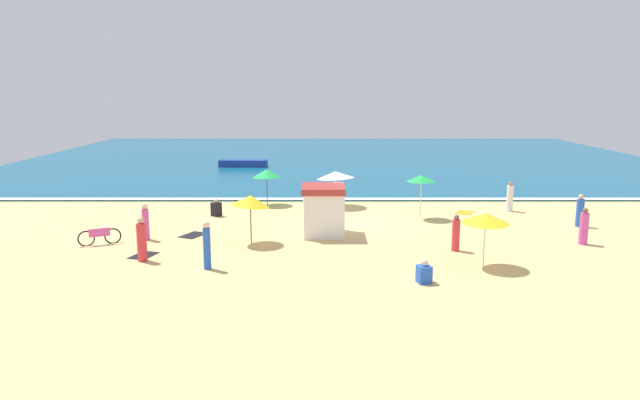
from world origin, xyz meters
The scene contains 23 objects.
ground_plane centered at (0.00, 0.00, 0.00)m, with size 60.00×60.00×0.00m, color #D8B775.
ocean_water centered at (0.00, 28.00, 0.05)m, with size 60.00×44.00×0.10m, color #0F567A.
wave_breaker_foam centered at (0.00, 6.30, 0.10)m, with size 57.00×0.70×0.01m, color white.
lifeguard_cabana centered at (-1.75, -2.17, 1.19)m, with size 1.99×2.19×2.33m.
beach_umbrella_0 centered at (-5.02, 4.98, 1.88)m, with size 2.38×2.38×2.15m.
beach_umbrella_1 centered at (4.40, -7.16, 1.91)m, with size 2.01×2.02×2.14m.
beach_umbrella_2 centered at (-1.01, 4.53, 1.85)m, with size 3.11×3.11×2.14m.
beach_umbrella_3 centered at (-4.96, -3.71, 1.92)m, with size 2.28×2.26×2.25m.
beach_umbrella_4 centered at (3.40, 1.33, 2.14)m, with size 2.12×2.12×2.32m.
parked_bicycle centered at (-11.59, -3.97, 0.38)m, with size 1.68×0.81×0.76m.
beachgoer_0 centered at (11.01, -0.54, 0.76)m, with size 0.51×0.51×1.63m.
beachgoer_1 centered at (1.78, -9.07, 0.36)m, with size 0.55×0.55×0.86m.
beachgoer_2 centered at (-9.81, -3.09, 0.82)m, with size 0.35×0.35×1.67m.
beachgoer_3 centered at (-7.49, 1.87, 0.40)m, with size 0.61×0.61×0.95m.
beachgoer_4 centered at (9.71, -3.89, 0.75)m, with size 0.52×0.52×1.63m.
beachgoer_5 centered at (-8.97, -6.42, 0.84)m, with size 0.39×0.39×1.79m.
beachgoer_6 centered at (-6.18, -7.47, 0.93)m, with size 0.39×0.39×1.87m.
beachgoer_7 centered at (3.83, -4.94, 0.73)m, with size 0.40×0.40×1.56m.
beachgoer_8 centered at (8.71, 3.15, 0.78)m, with size 0.51×0.51×1.67m.
beach_towel_0 centered at (-7.85, -2.31, 0.01)m, with size 1.32×1.54×0.01m.
beach_towel_1 centered at (6.12, 2.72, 0.01)m, with size 1.29×1.39×0.01m.
beach_towel_2 centered at (-9.17, -5.68, 0.01)m, with size 1.13×1.38×0.01m.
small_boat_0 centered at (-8.58, 21.35, 0.39)m, with size 4.17×1.33×0.59m.
Camera 1 is at (-1.90, -28.69, 6.76)m, focal length 32.60 mm.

